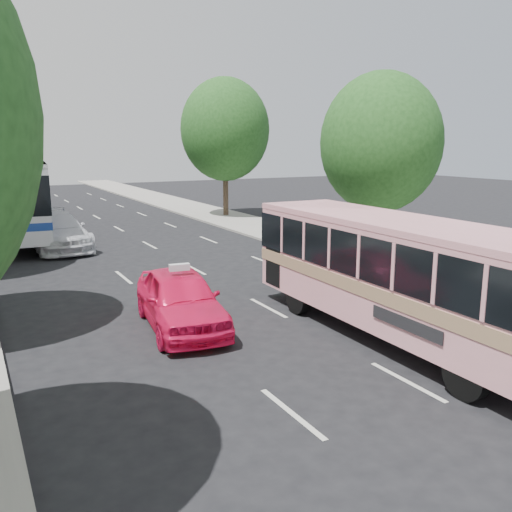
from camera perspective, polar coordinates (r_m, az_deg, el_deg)
ground at (r=13.11m, az=6.21°, el=-10.65°), size 120.00×120.00×0.00m
sidewalk_right at (r=34.04m, az=-1.07°, el=3.45°), size 4.00×90.00×0.12m
tree_right_near at (r=23.81m, az=13.26°, el=11.99°), size 5.10×5.10×7.95m
tree_right_far at (r=37.49m, az=-3.14°, el=13.49°), size 6.00×6.00×9.35m
pink_bus at (r=14.20m, az=14.54°, el=-0.96°), size 2.62×9.84×3.13m
pink_taxi at (r=14.99m, az=-7.97°, el=-4.52°), size 2.50×4.95×1.62m
white_pickup at (r=27.64m, az=-20.28°, el=2.47°), size 2.80×6.13×1.74m
tour_coach_front at (r=31.58m, az=-23.98°, el=6.21°), size 4.31×14.00×4.12m
taxi_roof_sign at (r=14.77m, az=-8.07°, el=-1.18°), size 0.57×0.25×0.18m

